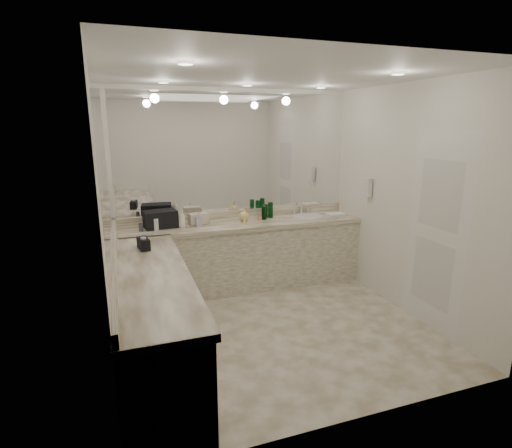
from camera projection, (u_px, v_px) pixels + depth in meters
name	position (u px, v px, depth m)	size (l,w,h in m)	color
floor	(275.00, 327.00, 4.35)	(3.20, 3.20, 0.00)	beige
ceiling	(278.00, 74.00, 3.72)	(3.20, 3.20, 0.00)	white
wall_back	(235.00, 188.00, 5.41)	(3.20, 0.02, 2.60)	silver
wall_left	(109.00, 223.00, 3.53)	(0.02, 3.00, 2.60)	silver
wall_right	(407.00, 201.00, 4.54)	(0.02, 3.00, 2.60)	silver
vanity_back_base	(242.00, 257.00, 5.35)	(3.20, 0.60, 0.84)	silver
vanity_back_top	(242.00, 224.00, 5.23)	(3.20, 0.64, 0.06)	beige
vanity_left_base	(153.00, 323.00, 3.56)	(0.60, 2.40, 0.84)	silver
vanity_left_top	(151.00, 276.00, 3.45)	(0.64, 2.42, 0.06)	beige
backsplash_back	(236.00, 214.00, 5.48)	(3.20, 0.04, 0.10)	beige
backsplash_left	(115.00, 260.00, 3.62)	(0.04, 3.00, 0.10)	beige
mirror_back	(235.00, 153.00, 5.28)	(3.12, 0.01, 1.55)	white
mirror_left	(105.00, 169.00, 3.41)	(0.01, 2.92, 1.55)	white
sink	(307.00, 217.00, 5.53)	(0.44, 0.44, 0.03)	white
faucet	(301.00, 209.00, 5.71)	(0.24, 0.16, 0.14)	silver
wall_phone	(368.00, 188.00, 5.16)	(0.06, 0.10, 0.24)	white
door	(436.00, 233.00, 4.14)	(0.02, 0.82, 2.10)	white
black_toiletry_bag	(160.00, 219.00, 4.93)	(0.39, 0.25, 0.22)	black
black_bag_spill	(144.00, 244.00, 4.08)	(0.09, 0.21, 0.11)	black
cream_cosmetic_case	(198.00, 219.00, 5.09)	(0.23, 0.14, 0.14)	beige
hand_towel	(336.00, 215.00, 5.56)	(0.25, 0.16, 0.04)	white
lotion_left	(144.00, 244.00, 4.05)	(0.05, 0.05, 0.13)	white
soap_bottle_a	(182.00, 219.00, 4.93)	(0.09, 0.09, 0.22)	white
soap_bottle_b	(199.00, 219.00, 5.01)	(0.08, 0.08, 0.17)	silver
soap_bottle_c	(244.00, 214.00, 5.27)	(0.14, 0.14, 0.17)	#F8D693
green_bottle_0	(264.00, 213.00, 5.34)	(0.06, 0.06, 0.18)	#09491A
green_bottle_1	(270.00, 210.00, 5.46)	(0.07, 0.07, 0.21)	#09491A
green_bottle_2	(265.00, 211.00, 5.45)	(0.07, 0.07, 0.18)	#09491A
amenity_bottle_0	(156.00, 224.00, 4.81)	(0.06, 0.06, 0.14)	white
amenity_bottle_1	(205.00, 219.00, 5.17)	(0.07, 0.07, 0.11)	#E57F66
amenity_bottle_2	(141.00, 227.00, 4.76)	(0.05, 0.05, 0.10)	#3F3F4C
amenity_bottle_3	(245.00, 219.00, 5.16)	(0.04, 0.04, 0.10)	#F2D84C
amenity_bottle_4	(180.00, 222.00, 5.03)	(0.05, 0.05, 0.08)	#9966B2
amenity_bottle_5	(260.00, 218.00, 5.33)	(0.06, 0.06, 0.06)	#E57F66
amenity_bottle_6	(168.00, 222.00, 4.95)	(0.05, 0.05, 0.12)	#F2D84C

